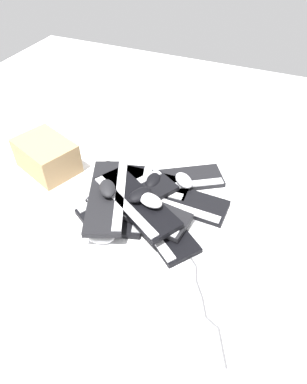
# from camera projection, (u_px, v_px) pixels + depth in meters

# --- Properties ---
(ground_plane) EXTENTS (3.20, 3.20, 0.00)m
(ground_plane) POSITION_uv_depth(u_px,v_px,m) (135.00, 198.00, 1.54)
(ground_plane) COLOR white
(keyboard_0) EXTENTS (0.44, 0.16, 0.03)m
(keyboard_0) POSITION_uv_depth(u_px,v_px,m) (177.00, 200.00, 1.51)
(keyboard_0) COLOR black
(keyboard_0) RESTS_ON ground
(keyboard_1) EXTENTS (0.45, 0.36, 0.03)m
(keyboard_1) POSITION_uv_depth(u_px,v_px,m) (176.00, 180.00, 1.61)
(keyboard_1) COLOR black
(keyboard_1) RESTS_ON ground
(keyboard_2) EXTENTS (0.45, 0.18, 0.03)m
(keyboard_2) POSITION_uv_depth(u_px,v_px,m) (143.00, 182.00, 1.60)
(keyboard_2) COLOR black
(keyboard_2) RESTS_ON ground
(keyboard_3) EXTENTS (0.27, 0.46, 0.03)m
(keyboard_3) POSITION_uv_depth(u_px,v_px,m) (131.00, 198.00, 1.52)
(keyboard_3) COLOR black
(keyboard_3) RESTS_ON ground
(keyboard_4) EXTENTS (0.44, 0.39, 0.03)m
(keyboard_4) POSITION_uv_depth(u_px,v_px,m) (156.00, 221.00, 1.42)
(keyboard_4) COLOR black
(keyboard_4) RESTS_ON ground
(keyboard_5) EXTENTS (0.35, 0.46, 0.03)m
(keyboard_5) POSITION_uv_depth(u_px,v_px,m) (128.00, 199.00, 1.47)
(keyboard_5) COLOR black
(keyboard_5) RESTS_ON keyboard_3
(keyboard_6) EXTENTS (0.31, 0.46, 0.03)m
(keyboard_6) POSITION_uv_depth(u_px,v_px,m) (108.00, 195.00, 1.45)
(keyboard_6) COLOR black
(keyboard_6) RESTS_ON keyboard_5
(keyboard_7) EXTENTS (0.45, 0.20, 0.03)m
(keyboard_7) POSITION_uv_depth(u_px,v_px,m) (138.00, 209.00, 1.43)
(keyboard_7) COLOR black
(keyboard_7) RESTS_ON keyboard_4
(keyboard_8) EXTENTS (0.46, 0.35, 0.03)m
(keyboard_8) POSITION_uv_depth(u_px,v_px,m) (135.00, 202.00, 1.42)
(keyboard_8) COLOR black
(keyboard_8) RESTS_ON keyboard_7
(mouse_0) EXTENTS (0.11, 0.13, 0.04)m
(mouse_0) POSITION_uv_depth(u_px,v_px,m) (140.00, 195.00, 1.40)
(mouse_0) COLOR black
(mouse_0) RESTS_ON keyboard_8
(mouse_1) EXTENTS (0.12, 0.09, 0.04)m
(mouse_1) POSITION_uv_depth(u_px,v_px,m) (101.00, 237.00, 1.35)
(mouse_1) COLOR silver
(mouse_1) RESTS_ON ground
(mouse_2) EXTENTS (0.12, 0.13, 0.04)m
(mouse_2) POSITION_uv_depth(u_px,v_px,m) (107.00, 188.00, 1.42)
(mouse_2) COLOR black
(mouse_2) RESTS_ON keyboard_6
(mouse_3) EXTENTS (0.13, 0.12, 0.04)m
(mouse_3) POSITION_uv_depth(u_px,v_px,m) (184.00, 180.00, 1.55)
(mouse_3) COLOR #B7B7BC
(mouse_3) RESTS_ON keyboard_1
(mouse_4) EXTENTS (0.12, 0.09, 0.04)m
(mouse_4) POSITION_uv_depth(u_px,v_px,m) (150.00, 200.00, 1.37)
(mouse_4) COLOR silver
(mouse_4) RESTS_ON keyboard_8
(mouse_5) EXTENTS (0.07, 0.11, 0.04)m
(mouse_5) POSITION_uv_depth(u_px,v_px,m) (153.00, 181.00, 1.55)
(mouse_5) COLOR black
(mouse_5) RESTS_ON keyboard_2
(cable_0) EXTENTS (0.28, 0.39, 0.01)m
(cable_0) POSITION_uv_depth(u_px,v_px,m) (203.00, 297.00, 1.18)
(cable_0) COLOR #59595B
(cable_0) RESTS_ON ground
(cardboard_box) EXTENTS (0.34, 0.29, 0.15)m
(cardboard_box) POSITION_uv_depth(u_px,v_px,m) (47.00, 156.00, 1.64)
(cardboard_box) COLOR tan
(cardboard_box) RESTS_ON ground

